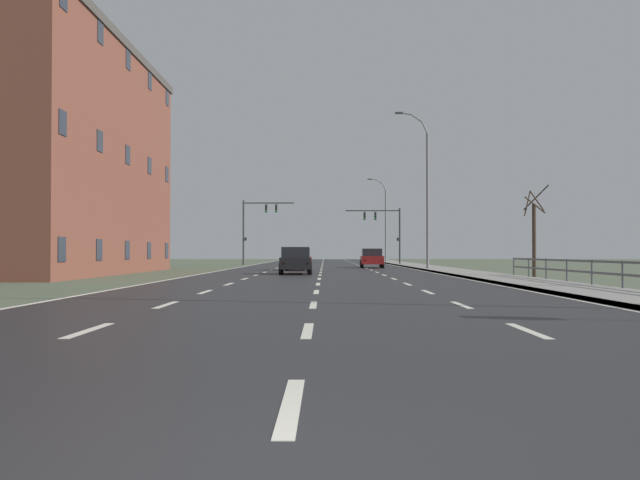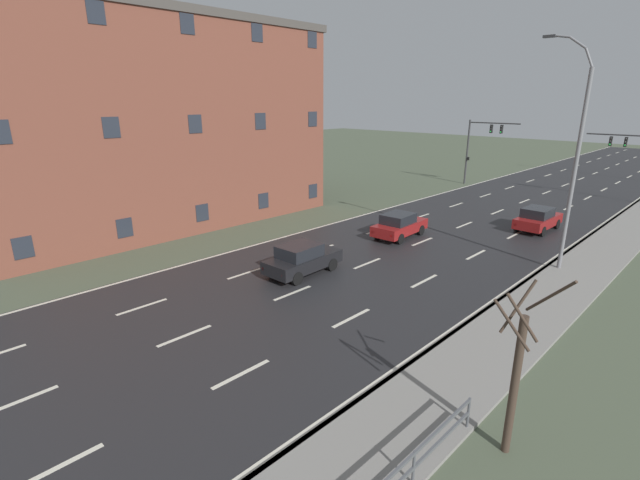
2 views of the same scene
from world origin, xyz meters
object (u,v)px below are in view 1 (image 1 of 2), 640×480
traffic_signal_left (256,221)px  car_far_left (295,260)px  brick_building (36,157)px  car_mid_centre (298,259)px  street_lamp_midground (426,192)px  traffic_signal_right (386,225)px  car_near_right (372,258)px  street_lamp_distant (385,221)px

traffic_signal_left → car_far_left: bearing=-79.9°
brick_building → car_far_left: bearing=-1.6°
car_mid_centre → car_far_left: bearing=-92.2°
traffic_signal_left → brick_building: (-9.96, -29.06, 2.41)m
street_lamp_midground → brick_building: (-24.11, -9.20, 1.26)m
car_mid_centre → brick_building: brick_building is taller
car_mid_centre → traffic_signal_right: bearing=66.7°
car_near_right → street_lamp_distant: bearing=84.1°
traffic_signal_left → car_near_right: traffic_signal_left is taller
street_lamp_midground → traffic_signal_left: bearing=125.5°
traffic_signal_right → traffic_signal_left: bearing=-173.3°
street_lamp_midground → brick_building: size_ratio=0.49×
traffic_signal_right → street_lamp_distant: bearing=85.6°
traffic_signal_right → brick_building: size_ratio=0.25×
car_far_left → street_lamp_midground: bearing=44.9°
street_lamp_midground → traffic_signal_right: size_ratio=1.96×
traffic_signal_right → car_near_right: 15.14m
street_lamp_midground → traffic_signal_left: (-14.15, 19.86, -1.15)m
car_near_right → brick_building: brick_building is taller
street_lamp_midground → traffic_signal_left: street_lamp_midground is taller
traffic_signal_right → traffic_signal_left: size_ratio=0.89×
traffic_signal_left → car_mid_centre: traffic_signal_left is taller
street_lamp_midground → street_lamp_distant: bearing=90.0°
car_far_left → car_mid_centre: (-0.19, 8.66, 0.00)m
street_lamp_distant → brick_building: (-24.11, -43.53, 1.81)m
car_near_right → traffic_signal_left: bearing=130.6°
car_mid_centre → street_lamp_distant: bearing=72.1°
traffic_signal_right → car_mid_centre: 24.02m
street_lamp_midground → street_lamp_distant: (-0.00, 34.33, -0.55)m
car_near_right → car_mid_centre: same height
street_lamp_distant → traffic_signal_left: bearing=-134.4°
traffic_signal_right → brick_building: brick_building is taller
car_far_left → brick_building: (-15.21, 0.43, 6.02)m
street_lamp_midground → car_near_right: bearing=116.5°
traffic_signal_left → car_far_left: size_ratio=1.55×
street_lamp_distant → car_mid_centre: bearing=-104.4°
traffic_signal_right → car_far_left: bearing=-104.3°
street_lamp_distant → car_near_right: street_lamp_distant is taller
traffic_signal_left → brick_building: brick_building is taller
traffic_signal_right → car_far_left: traffic_signal_right is taller
car_far_left → brick_building: brick_building is taller
car_near_right → brick_building: 26.86m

